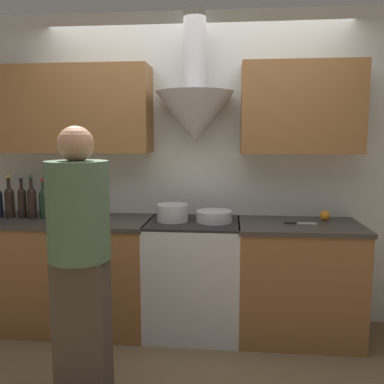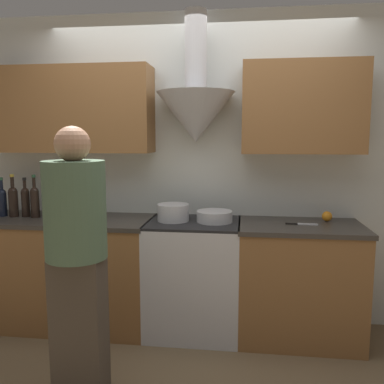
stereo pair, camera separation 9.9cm
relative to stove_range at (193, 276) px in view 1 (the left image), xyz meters
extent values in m
plane|color=brown|center=(0.00, -0.34, -0.46)|extent=(12.00, 12.00, 0.00)
cube|color=silver|center=(0.00, 0.33, 0.84)|extent=(8.40, 0.06, 2.60)
cone|color=silver|center=(0.00, 0.13, 1.27)|extent=(0.62, 0.62, 0.40)
cylinder|color=silver|center=(0.00, 0.13, 1.78)|extent=(0.17, 0.17, 0.62)
cube|color=brown|center=(-1.08, 0.15, 1.34)|extent=(1.43, 0.32, 0.70)
cube|color=brown|center=(0.83, 0.15, 1.34)|extent=(0.93, 0.32, 0.70)
cube|color=brown|center=(-1.08, 0.00, -0.02)|extent=(1.43, 0.60, 0.88)
cube|color=#38332D|center=(-1.08, 0.00, 0.44)|extent=(1.45, 0.62, 0.03)
cube|color=brown|center=(0.83, 0.00, -0.02)|extent=(0.93, 0.60, 0.88)
cube|color=#38332D|center=(0.83, 0.00, 0.44)|extent=(0.95, 0.62, 0.03)
cube|color=silver|center=(0.00, 0.00, -0.01)|extent=(0.73, 0.60, 0.89)
cube|color=black|center=(0.00, -0.30, -0.05)|extent=(0.51, 0.01, 0.40)
cube|color=black|center=(0.00, 0.00, 0.44)|extent=(0.73, 0.60, 0.02)
cube|color=silver|center=(0.00, 0.27, 0.38)|extent=(0.73, 0.06, 0.10)
cylinder|color=black|center=(-1.53, 0.00, 0.56)|extent=(0.08, 0.08, 0.21)
sphere|color=black|center=(-1.53, 0.00, 0.67)|extent=(0.07, 0.07, 0.07)
cylinder|color=black|center=(-1.53, 0.00, 0.74)|extent=(0.03, 0.03, 0.10)
cylinder|color=gold|center=(-1.53, 0.00, 0.80)|extent=(0.03, 0.03, 0.02)
cylinder|color=black|center=(-1.43, 0.02, 0.56)|extent=(0.07, 0.07, 0.21)
sphere|color=black|center=(-1.43, 0.02, 0.66)|extent=(0.07, 0.07, 0.07)
cylinder|color=black|center=(-1.43, 0.02, 0.72)|extent=(0.03, 0.03, 0.08)
cylinder|color=black|center=(-1.43, 0.02, 0.77)|extent=(0.03, 0.03, 0.02)
cylinder|color=black|center=(-1.33, -0.01, 0.56)|extent=(0.07, 0.07, 0.22)
sphere|color=black|center=(-1.33, -0.01, 0.67)|extent=(0.07, 0.07, 0.07)
cylinder|color=black|center=(-1.33, -0.01, 0.74)|extent=(0.03, 0.03, 0.10)
cylinder|color=#234C33|center=(-1.33, -0.01, 0.80)|extent=(0.03, 0.03, 0.02)
cylinder|color=black|center=(-1.23, 0.01, 0.55)|extent=(0.08, 0.08, 0.20)
sphere|color=black|center=(-1.23, 0.01, 0.65)|extent=(0.07, 0.07, 0.07)
cylinder|color=black|center=(-1.23, 0.01, 0.72)|extent=(0.03, 0.03, 0.09)
cylinder|color=maroon|center=(-1.23, 0.01, 0.77)|extent=(0.03, 0.03, 0.02)
cylinder|color=silver|center=(-0.17, 0.00, 0.52)|extent=(0.25, 0.25, 0.14)
cylinder|color=silver|center=(0.17, 0.01, 0.50)|extent=(0.28, 0.28, 0.09)
sphere|color=orange|center=(1.05, 0.14, 0.49)|extent=(0.08, 0.08, 0.08)
cube|color=silver|center=(0.88, -0.01, 0.46)|extent=(0.15, 0.04, 0.01)
cube|color=black|center=(0.76, -0.01, 0.46)|extent=(0.09, 0.02, 0.01)
cube|color=#473D33|center=(-0.57, -0.93, -0.02)|extent=(0.30, 0.20, 0.88)
cylinder|color=#4C664C|center=(-0.57, -0.93, 0.70)|extent=(0.36, 0.36, 0.57)
sphere|color=#AD7A5B|center=(-0.57, -0.93, 1.08)|extent=(0.20, 0.20, 0.20)
camera|label=1|loc=(0.29, -3.15, 1.12)|focal=38.00mm
camera|label=2|loc=(0.39, -3.14, 1.12)|focal=38.00mm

